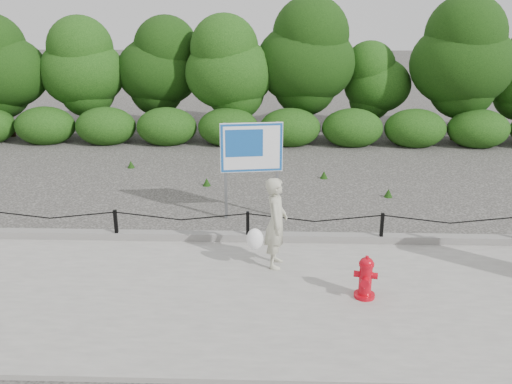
% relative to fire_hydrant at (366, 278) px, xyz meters
% --- Properties ---
extents(ground, '(90.00, 90.00, 0.00)m').
position_rel_fire_hydrant_xyz_m(ground, '(-1.88, 2.00, -0.41)').
color(ground, '#2D2B28').
rests_on(ground, ground).
extents(sidewalk, '(14.00, 4.00, 0.08)m').
position_rel_fire_hydrant_xyz_m(sidewalk, '(-1.88, 0.00, -0.37)').
color(sidewalk, gray).
rests_on(sidewalk, ground).
extents(curb, '(14.00, 0.22, 0.14)m').
position_rel_fire_hydrant_xyz_m(curb, '(-1.88, 2.05, -0.26)').
color(curb, slate).
rests_on(curb, sidewalk).
extents(chain_barrier, '(10.06, 0.06, 0.60)m').
position_rel_fire_hydrant_xyz_m(chain_barrier, '(-1.88, 2.00, 0.05)').
color(chain_barrier, black).
rests_on(chain_barrier, sidewalk).
extents(treeline, '(20.13, 3.49, 4.52)m').
position_rel_fire_hydrant_xyz_m(treeline, '(-1.59, 10.90, 2.02)').
color(treeline, black).
rests_on(treeline, ground).
extents(fire_hydrant, '(0.38, 0.40, 0.69)m').
position_rel_fire_hydrant_xyz_m(fire_hydrant, '(0.00, 0.00, 0.00)').
color(fire_hydrant, '#BA0615').
rests_on(fire_hydrant, sidewalk).
extents(pedestrian, '(0.70, 0.60, 1.57)m').
position_rel_fire_hydrant_xyz_m(pedestrian, '(-1.38, 1.02, 0.44)').
color(pedestrian, '#B0AF97').
rests_on(pedestrian, sidewalk).
extents(advertising_sign, '(1.28, 0.28, 2.07)m').
position_rel_fire_hydrant_xyz_m(advertising_sign, '(-1.87, 3.39, 1.05)').
color(advertising_sign, slate).
rests_on(advertising_sign, ground).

